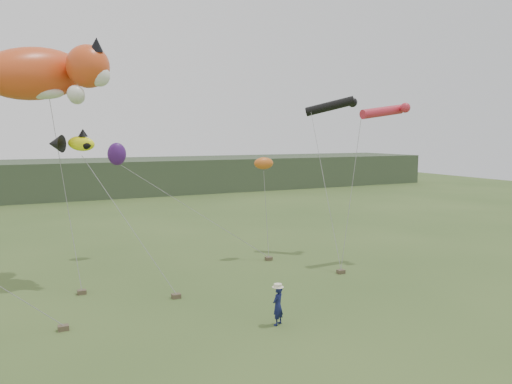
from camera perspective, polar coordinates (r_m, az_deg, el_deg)
ground at (r=18.88m, az=0.98°, el=-15.01°), size 120.00×120.00×0.00m
headland at (r=60.73m, az=-21.38°, el=1.36°), size 90.00×13.00×4.00m
festival_attendant at (r=18.72m, az=2.51°, el=-12.84°), size 0.63×0.58×1.46m
sandbag_anchors at (r=23.28m, az=-6.50°, el=-10.59°), size 13.62×5.94×0.19m
cat_kite at (r=25.55m, az=-22.77°, el=12.44°), size 7.04×4.65×3.15m
fish_kite at (r=24.15m, az=-20.30°, el=5.26°), size 2.25×1.48×1.08m
tube_kites at (r=29.20m, az=11.43°, el=9.41°), size 3.76×5.34×1.46m
misc_kites at (r=28.40m, az=-9.78°, el=3.92°), size 8.46×4.38×1.49m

